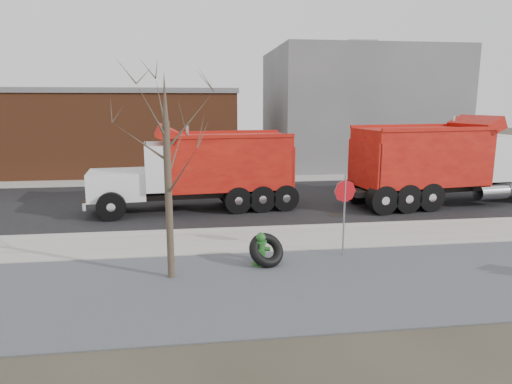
{
  "coord_description": "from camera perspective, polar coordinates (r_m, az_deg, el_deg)",
  "views": [
    {
      "loc": [
        -2.52,
        -13.88,
        4.45
      ],
      "look_at": [
        -0.47,
        1.39,
        1.4
      ],
      "focal_mm": 32.0,
      "sensor_mm": 36.0,
      "label": 1
    }
  ],
  "objects": [
    {
      "name": "far_sidewalk",
      "position": [
        26.38,
        -2.07,
        1.54
      ],
      "size": [
        60.0,
        2.0,
        0.06
      ],
      "primitive_type": "cube",
      "color": "#9E9B93",
      "rests_on": "ground"
    },
    {
      "name": "fire_hydrant",
      "position": [
        12.65,
        0.59,
        -7.32
      ],
      "size": [
        0.54,
        0.52,
        0.94
      ],
      "rotation": [
        0.0,
        0.0,
        -0.19
      ],
      "color": "#2C6626",
      "rests_on": "ground"
    },
    {
      "name": "stop_sign",
      "position": [
        13.38,
        11.03,
        -0.89
      ],
      "size": [
        0.66,
        0.15,
        2.47
      ],
      "rotation": [
        0.0,
        0.0,
        -0.22
      ],
      "color": "gray",
      "rests_on": "ground"
    },
    {
      "name": "building_grey",
      "position": [
        33.9,
        12.4,
        10.18
      ],
      "size": [
        12.0,
        10.0,
        8.0
      ],
      "color": "gray",
      "rests_on": "ground"
    },
    {
      "name": "sidewalk",
      "position": [
        15.02,
        2.36,
        -5.93
      ],
      "size": [
        60.0,
        2.5,
        0.06
      ],
      "primitive_type": "cube",
      "color": "#9E9B93",
      "rests_on": "ground"
    },
    {
      "name": "truck_tire",
      "position": [
        12.65,
        1.3,
        -7.28
      ],
      "size": [
        1.23,
        1.12,
        0.97
      ],
      "color": "black",
      "rests_on": "ground"
    },
    {
      "name": "bare_tree",
      "position": [
        11.36,
        -11.09,
        5.15
      ],
      "size": [
        3.2,
        3.2,
        5.2
      ],
      "color": "#382D23",
      "rests_on": "ground"
    },
    {
      "name": "gravel_verge",
      "position": [
        11.57,
        5.64,
        -11.41
      ],
      "size": [
        60.0,
        5.0,
        0.03
      ],
      "primitive_type": "cube",
      "color": "slate",
      "rests_on": "ground"
    },
    {
      "name": "dump_truck_red_a",
      "position": [
        21.61,
        22.56,
        3.67
      ],
      "size": [
        9.63,
        3.75,
        3.82
      ],
      "rotation": [
        0.0,
        0.0,
        0.13
      ],
      "color": "black",
      "rests_on": "ground"
    },
    {
      "name": "road",
      "position": [
        20.82,
        -0.53,
        -1.12
      ],
      "size": [
        60.0,
        9.4,
        0.02
      ],
      "primitive_type": "cube",
      "color": "black",
      "rests_on": "ground"
    },
    {
      "name": "building_brick",
      "position": [
        31.82,
        -21.42,
        7.2
      ],
      "size": [
        20.2,
        8.2,
        5.3
      ],
      "color": "brown",
      "rests_on": "ground"
    },
    {
      "name": "curb",
      "position": [
        16.24,
        1.56,
        -4.51
      ],
      "size": [
        60.0,
        0.15,
        0.11
      ],
      "primitive_type": "cube",
      "color": "#9E9B93",
      "rests_on": "ground"
    },
    {
      "name": "dump_truck_red_b",
      "position": [
        18.97,
        -6.68,
        3.1
      ],
      "size": [
        8.46,
        3.19,
        3.54
      ],
      "rotation": [
        0.0,
        0.0,
        3.24
      ],
      "color": "black",
      "rests_on": "ground"
    },
    {
      "name": "ground",
      "position": [
        14.79,
        2.53,
        -6.32
      ],
      "size": [
        120.0,
        120.0,
        0.0
      ],
      "primitive_type": "plane",
      "color": "#383328",
      "rests_on": "ground"
    }
  ]
}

